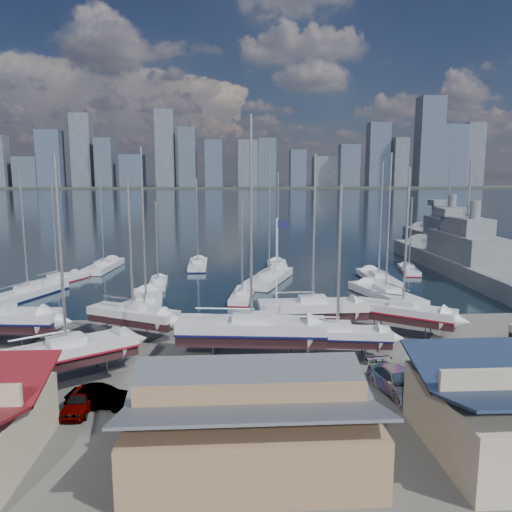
{
  "coord_description": "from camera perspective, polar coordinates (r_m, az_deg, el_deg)",
  "views": [
    {
      "loc": [
        -1.15,
        -49.43,
        14.34
      ],
      "look_at": [
        2.31,
        8.0,
        5.11
      ],
      "focal_mm": 35.0,
      "sensor_mm": 36.0,
      "label": 1
    }
  ],
  "objects": [
    {
      "name": "sailboat_moored_4",
      "position": [
        66.83,
        -11.12,
        -3.17
      ],
      "size": [
        2.66,
        7.84,
        11.65
      ],
      "rotation": [
        0.0,
        0.0,
        1.64
      ],
      "color": "black",
      "rests_on": "water"
    },
    {
      "name": "far_shore",
      "position": [
        609.58,
        -3.38,
        7.85
      ],
      "size": [
        1400.0,
        80.0,
        2.2
      ],
      "primitive_type": "cube",
      "color": "#2D332D",
      "rests_on": "ground"
    },
    {
      "name": "sailboat_moored_2",
      "position": [
        80.75,
        -16.97,
        -1.29
      ],
      "size": [
        4.19,
        11.23,
        16.57
      ],
      "rotation": [
        0.0,
        0.0,
        1.47
      ],
      "color": "black",
      "rests_on": "water"
    },
    {
      "name": "naval_ship_east",
      "position": [
        79.8,
        22.7,
        -0.74
      ],
      "size": [
        7.7,
        43.86,
        17.94
      ],
      "rotation": [
        0.0,
        0.0,
        1.55
      ],
      "color": "slate",
      "rests_on": "water"
    },
    {
      "name": "sailboat_moored_8",
      "position": [
        76.29,
        2.48,
        -1.5
      ],
      "size": [
        3.61,
        10.63,
        15.64
      ],
      "rotation": [
        0.0,
        0.0,
        1.5
      ],
      "color": "black",
      "rests_on": "water"
    },
    {
      "name": "sailboat_moored_7",
      "position": [
        68.0,
        1.53,
        -2.79
      ],
      "size": [
        7.81,
        12.69,
        18.57
      ],
      "rotation": [
        0.0,
        0.0,
        1.19
      ],
      "color": "black",
      "rests_on": "water"
    },
    {
      "name": "sailboat_moored_6",
      "position": [
        59.06,
        -1.57,
        -4.64
      ],
      "size": [
        3.55,
        8.44,
        12.24
      ],
      "rotation": [
        0.0,
        0.0,
        1.41
      ],
      "color": "black",
      "rests_on": "water"
    },
    {
      "name": "flagpole",
      "position": [
        42.69,
        2.45,
        -1.91
      ],
      "size": [
        0.96,
        0.12,
        10.86
      ],
      "color": "white",
      "rests_on": "ground"
    },
    {
      "name": "shed_grey",
      "position": [
        26.44,
        -0.59,
        -18.35
      ],
      "size": [
        12.6,
        8.4,
        4.17
      ],
      "color": "#8C6B4C",
      "rests_on": "ground"
    },
    {
      "name": "water",
      "position": [
        349.74,
        -3.28,
        6.72
      ],
      "size": [
        1400.0,
        600.0,
        0.4
      ],
      "primitive_type": "cube",
      "color": "#172735",
      "rests_on": "ground"
    },
    {
      "name": "sailboat_cradle_3",
      "position": [
        40.09,
        -0.53,
        -8.48
      ],
      "size": [
        12.13,
        4.62,
        18.89
      ],
      "rotation": [
        0.0,
        0.0,
        -0.11
      ],
      "color": "#2D2D33",
      "rests_on": "ground"
    },
    {
      "name": "sailboat_moored_3",
      "position": [
        55.78,
        -12.42,
        -5.67
      ],
      "size": [
        4.75,
        12.47,
        18.19
      ],
      "rotation": [
        0.0,
        0.0,
        1.68
      ],
      "color": "black",
      "rests_on": "water"
    },
    {
      "name": "sailboat_cradle_2",
      "position": [
        46.52,
        -13.86,
        -6.57
      ],
      "size": [
        8.75,
        6.1,
        14.2
      ],
      "rotation": [
        0.0,
        0.0,
        -0.48
      ],
      "color": "#2D2D33",
      "rests_on": "ground"
    },
    {
      "name": "sailboat_cradle_6",
      "position": [
        47.84,
        16.44,
        -6.19
      ],
      "size": [
        9.1,
        7.46,
        15.09
      ],
      "rotation": [
        0.0,
        0.0,
        -0.61
      ],
      "color": "#2D2D33",
      "rests_on": "ground"
    },
    {
      "name": "ground",
      "position": [
        41.98,
        -1.7,
        -10.87
      ],
      "size": [
        1400.0,
        1400.0,
        0.0
      ],
      "primitive_type": "plane",
      "color": "#605E59",
      "rests_on": "ground"
    },
    {
      "name": "sailboat_moored_1",
      "position": [
        72.58,
        -21.72,
        -2.69
      ],
      "size": [
        6.39,
        9.5,
        13.9
      ],
      "rotation": [
        0.0,
        0.0,
        1.12
      ],
      "color": "black",
      "rests_on": "water"
    },
    {
      "name": "skyline",
      "position": [
        603.74,
        -4.17,
        11.44
      ],
      "size": [
        639.14,
        43.8,
        107.69
      ],
      "color": "#475166",
      "rests_on": "far_shore"
    },
    {
      "name": "naval_ship_west",
      "position": [
        110.18,
        20.93,
        1.9
      ],
      "size": [
        9.25,
        41.07,
        17.66
      ],
      "rotation": [
        0.0,
        0.0,
        1.5
      ],
      "color": "slate",
      "rests_on": "water"
    },
    {
      "name": "sailboat_moored_0",
      "position": [
        65.76,
        -24.57,
        -4.05
      ],
      "size": [
        6.92,
        11.28,
        16.33
      ],
      "rotation": [
        0.0,
        0.0,
        1.19
      ],
      "color": "black",
      "rests_on": "water"
    },
    {
      "name": "sailboat_moored_5",
      "position": [
        79.34,
        -6.65,
        -1.14
      ],
      "size": [
        2.85,
        9.85,
        14.68
      ],
      "rotation": [
        0.0,
        0.0,
        1.58
      ],
      "color": "black",
      "rests_on": "water"
    },
    {
      "name": "car_b",
      "position": [
        33.83,
        -17.35,
        -15.16
      ],
      "size": [
        4.26,
        2.05,
        1.35
      ],
      "primitive_type": "imported",
      "rotation": [
        0.0,
        0.0,
        1.41
      ],
      "color": "gray",
      "rests_on": "ground"
    },
    {
      "name": "sailboat_moored_9",
      "position": [
        60.84,
        14.59,
        -4.51
      ],
      "size": [
        6.4,
        12.22,
        17.77
      ],
      "rotation": [
        0.0,
        0.0,
        1.85
      ],
      "color": "black",
      "rests_on": "water"
    },
    {
      "name": "sailboat_cradle_1",
      "position": [
        38.12,
        -20.8,
        -10.3
      ],
      "size": [
        9.67,
        7.62,
        15.8
      ],
      "rotation": [
        0.0,
        0.0,
        0.58
      ],
      "color": "#2D2D33",
      "rests_on": "ground"
    },
    {
      "name": "car_d",
      "position": [
        35.49,
        15.92,
        -13.65
      ],
      "size": [
        3.41,
        6.0,
        1.64
      ],
      "primitive_type": "imported",
      "rotation": [
        0.0,
        0.0,
        0.21
      ],
      "color": "gray",
      "rests_on": "ground"
    },
    {
      "name": "sailboat_cradle_4",
      "position": [
        47.14,
        6.48,
        -6.01
      ],
      "size": [
        10.08,
        3.02,
        16.34
      ],
      "rotation": [
        0.0,
        0.0,
        0.02
      ],
      "color": "#2D2D33",
      "rests_on": "ground"
    },
    {
      "name": "sailboat_moored_11",
      "position": [
        78.46,
        17.06,
        -1.6
      ],
      "size": [
        3.56,
        8.17,
        11.82
      ],
      "rotation": [
        0.0,
        0.0,
        1.39
      ],
      "color": "black",
      "rests_on": "water"
    },
    {
      "name": "sailboat_cradle_5",
      "position": [
        40.23,
        9.27,
        -8.94
      ],
      "size": [
        8.64,
        3.57,
        13.73
      ],
      "rotation": [
        0.0,
        0.0,
        -0.15
      ],
      "color": "#2D2D33",
      "rests_on": "ground"
    },
    {
      "name": "sailboat_moored_10",
      "position": [
        69.84,
        13.82,
        -2.75
      ],
      "size": [
        3.39,
        11.42,
        16.98
      ],
      "rotation": [
        0.0,
        0.0,
        1.59
      ],
      "color": "black",
      "rests_on": "water"
    },
    {
      "name": "car_c",
      "position": [
        31.05,
        -1.32,
        -16.81
      ],
      "size": [
        4.46,
        6.07,
        1.53
      ],
      "primitive_type": "imported",
      "rotation": [
        0.0,
        0.0,
        0.39
      ],
      "color": "gray",
      "rests_on": "ground"
    },
    {
      "name": "car_a",
      "position": [
        33.79,
        -19.46,
        -15.33
      ],
      "size": [
        1.71,
        3.92,
        1.32
      ],
      "primitive_type": "imported",
      "rotation": [
        0.0,
        0.0,
        -0.04
      ],
      "color": "gray",
      "rests_on": "ground"
    }
  ]
}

